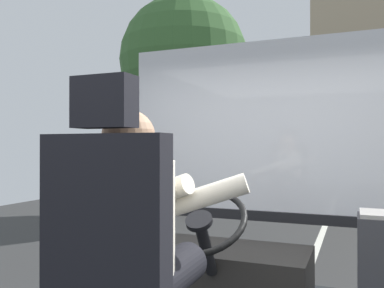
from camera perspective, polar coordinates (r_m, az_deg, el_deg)
The scene contains 7 objects.
ground at distance 10.62m, azimuth 18.79°, elevation -9.89°, with size 18.00×44.00×0.06m.
driver_seat at distance 1.60m, azimuth -10.16°, elevation -19.12°, with size 0.48×0.48×1.32m.
bus_driver at distance 1.65m, azimuth -7.97°, elevation -12.45°, with size 0.81×0.56×0.76m.
steering_console at distance 2.81m, azimuth 4.63°, elevation -18.04°, with size 1.10×1.01×0.82m.
fare_box at distance 2.36m, azimuth 25.36°, elevation -17.77°, with size 0.23×0.27×0.74m.
windshield_panel at distance 3.33m, azimuth 11.51°, elevation -0.90°, with size 2.50×0.08×1.48m.
street_tree at distance 10.48m, azimuth -1.19°, elevation 11.73°, with size 3.25×3.25×5.57m.
Camera 1 is at (0.61, -1.65, 1.74)m, focal length 37.60 mm.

